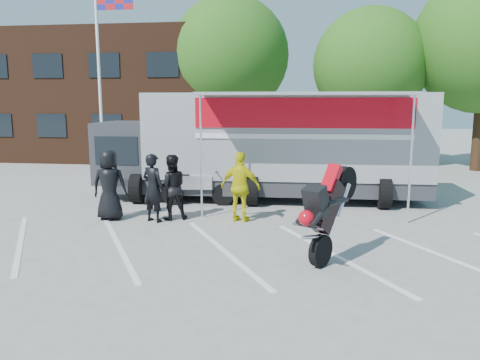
% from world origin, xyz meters
% --- Properties ---
extents(ground, '(100.00, 100.00, 0.00)m').
position_xyz_m(ground, '(0.00, 0.00, 0.00)').
color(ground, '#999994').
rests_on(ground, ground).
extents(parking_bay_lines, '(18.09, 13.33, 0.01)m').
position_xyz_m(parking_bay_lines, '(0.00, 1.00, 0.01)').
color(parking_bay_lines, white).
rests_on(parking_bay_lines, ground).
extents(office_building, '(18.00, 8.00, 7.00)m').
position_xyz_m(office_building, '(-10.00, 18.00, 3.50)').
color(office_building, '#422415').
rests_on(office_building, ground).
extents(flagpole, '(1.61, 0.12, 8.00)m').
position_xyz_m(flagpole, '(-6.24, 10.00, 5.05)').
color(flagpole, white).
rests_on(flagpole, ground).
extents(tree_left, '(6.12, 6.12, 8.64)m').
position_xyz_m(tree_left, '(-2.00, 16.00, 5.57)').
color(tree_left, '#382314').
rests_on(tree_left, ground).
extents(tree_mid, '(5.44, 5.44, 7.68)m').
position_xyz_m(tree_mid, '(5.00, 15.00, 4.94)').
color(tree_mid, '#382314').
rests_on(tree_mid, ground).
extents(transporter_truck, '(11.11, 5.59, 3.49)m').
position_xyz_m(transporter_truck, '(0.82, 6.61, 0.00)').
color(transporter_truck, gray).
rests_on(transporter_truck, ground).
extents(parked_motorcycle, '(2.40, 1.00, 1.22)m').
position_xyz_m(parked_motorcycle, '(-1.38, 5.38, 0.00)').
color(parked_motorcycle, silver).
rests_on(parked_motorcycle, ground).
extents(stunt_bike_rider, '(1.73, 2.00, 2.16)m').
position_xyz_m(stunt_bike_rider, '(2.65, 0.83, 0.00)').
color(stunt_bike_rider, black).
rests_on(stunt_bike_rider, ground).
extents(spectator_leather_a, '(0.99, 0.69, 1.94)m').
position_xyz_m(spectator_leather_a, '(-3.36, 3.29, 0.97)').
color(spectator_leather_a, black).
rests_on(spectator_leather_a, ground).
extents(spectator_leather_b, '(0.80, 0.68, 1.86)m').
position_xyz_m(spectator_leather_b, '(-2.10, 3.23, 0.93)').
color(spectator_leather_b, black).
rests_on(spectator_leather_b, ground).
extents(spectator_leather_c, '(1.07, 0.97, 1.80)m').
position_xyz_m(spectator_leather_c, '(-1.68, 3.53, 0.90)').
color(spectator_leather_c, black).
rests_on(spectator_leather_c, ground).
extents(spectator_hivis, '(1.20, 0.72, 1.91)m').
position_xyz_m(spectator_hivis, '(0.23, 3.55, 0.96)').
color(spectator_hivis, yellow).
rests_on(spectator_hivis, ground).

